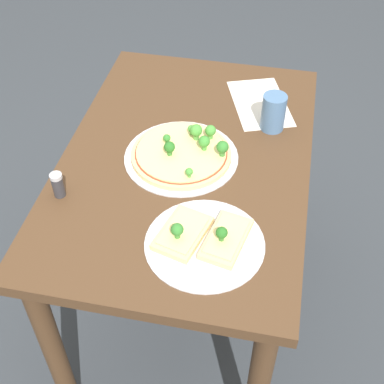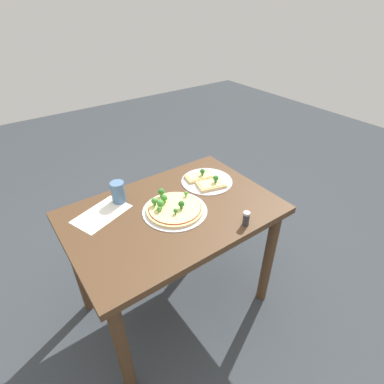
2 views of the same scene
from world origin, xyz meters
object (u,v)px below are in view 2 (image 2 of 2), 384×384
Objects in this scene: dining_table at (173,228)px; pizza_tray_slice at (206,180)px; drinking_cup at (118,192)px; condiment_shaker at (246,219)px; pizza_tray_whole at (174,208)px.

dining_table is 3.55× the size of pizza_tray_slice.
pizza_tray_slice is at bearing -160.41° from dining_table.
condiment_shaker is (-0.40, 0.52, -0.02)m from drinking_cup.
dining_table is 0.40m from condiment_shaker.
condiment_shaker is at bearing 78.53° from pizza_tray_slice.
pizza_tray_slice is at bearing -101.47° from condiment_shaker.
pizza_tray_whole is at bearing 21.15° from pizza_tray_slice.
pizza_tray_whole is (-0.00, 0.01, 0.13)m from dining_table.
condiment_shaker is (-0.21, 0.29, 0.02)m from pizza_tray_whole.
drinking_cup is (0.18, -0.23, 0.18)m from dining_table.
pizza_tray_whole is 1.11× the size of pizza_tray_slice.
dining_table is 0.14m from pizza_tray_whole.
drinking_cup is (0.48, -0.12, 0.05)m from pizza_tray_slice.
pizza_tray_slice is 0.41m from condiment_shaker.
pizza_tray_slice is 2.58× the size of drinking_cup.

